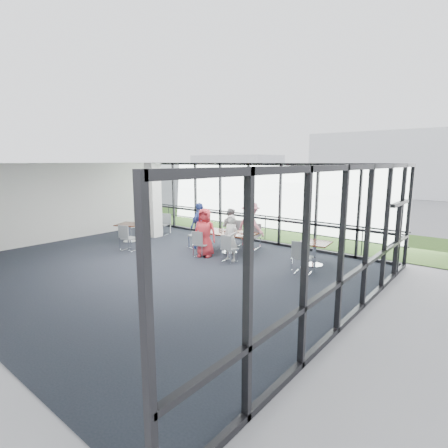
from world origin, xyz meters
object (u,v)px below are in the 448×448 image
Objects in this scene: chair_main_nl at (202,244)px; chair_spare_r at (303,258)px; structural_column at (154,200)px; diner_far_right at (251,226)px; diner_near_right at (231,238)px; main_table at (229,236)px; diner_far_left at (230,227)px; chair_main_nr at (230,249)px; chair_main_end at (196,235)px; chair_spare_la at (129,238)px; chair_main_fl at (233,234)px; side_table_left at (129,226)px; side_table_right at (315,246)px; chair_main_fr at (252,237)px; chair_spare_lb at (162,225)px; diner_end at (200,226)px; diner_near_left at (205,233)px.

chair_main_nl is 3.60m from chair_spare_r.
structural_column is 4.73m from diner_far_right.
diner_near_right is at bearing -9.88° from structural_column.
main_table is (4.29, -0.13, -0.98)m from structural_column.
diner_far_left is 2.18m from chair_main_nr.
chair_main_end is 1.03× the size of chair_spare_la.
chair_main_fl is at bearing 147.34° from chair_spare_r.
side_table_right is at bearing 13.02° from side_table_left.
chair_main_nl is (-3.45, -1.50, -0.20)m from side_table_right.
diner_near_right reaches higher than side_table_left.
chair_main_fr is (0.31, 0.97, -0.16)m from main_table.
chair_main_fl reaches higher than chair_main_nr.
chair_spare_lb reaches higher than chair_main_nl.
diner_near_right is at bearing 6.30° from chair_spare_la.
chair_spare_lb is (-4.55, -0.43, -0.00)m from chair_main_fr.
diner_near_right is (4.93, -0.86, -0.84)m from structural_column.
chair_main_nr is at bearing 3.19° from side_table_left.
structural_column is at bearing -96.83° from diner_end.
side_table_left is 4.28m from chair_main_fl.
chair_spare_lb is at bearing 83.39° from structural_column.
chair_spare_la is at bearing -156.90° from side_table_right.
diner_near_right is 1.55× the size of chair_main_fl.
diner_far_right is at bearing 167.71° from chair_main_fl.
diner_far_left is at bearing 164.18° from chair_spare_lb.
diner_end is at bearing 123.34° from chair_main_nl.
side_table_right is at bearing 9.02° from chair_spare_la.
chair_main_end is (-2.05, 0.49, -0.27)m from diner_near_right.
structural_column reaches higher than chair_main_nl.
side_table_left is at bearing 29.23° from diner_far_right.
main_table is 1.44m from chair_main_end.
side_table_left is 3.92m from diner_near_left.
side_table_left is 0.68× the size of diner_end.
diner_far_left is 1.51× the size of chair_main_fl.
chair_main_fl is at bearing 126.16° from diner_near_right.
chair_main_fr is 2.10m from chair_main_end.
main_table is 1.03m from chair_main_fr.
chair_main_end is at bearing 39.90° from chair_main_fl.
chair_main_fr is at bearing -76.74° from diner_far_right.
chair_main_fl is at bearing 165.17° from chair_spare_lb.
chair_main_end reaches higher than chair_spare_la.
diner_near_left is 1.13× the size of diner_far_left.
diner_far_right reaches higher than chair_main_fr.
side_table_right is at bearing 83.85° from chair_spare_r.
diner_near_left is at bearing 59.43° from chair_main_fr.
diner_end is (-1.94, 0.59, 0.11)m from diner_near_right.
chair_main_fl is 0.84m from chair_main_fr.
chair_main_nr is 2.25m from chair_main_end.
diner_far_right is 1.87× the size of chair_spare_r.
chair_main_fl is (0.06, 0.07, -0.25)m from diner_far_left.
chair_spare_r reaches higher than side_table_left.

